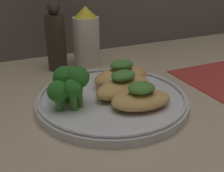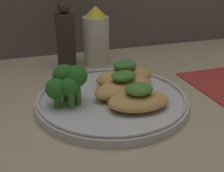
{
  "view_description": "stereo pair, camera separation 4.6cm",
  "coord_description": "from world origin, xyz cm",
  "views": [
    {
      "loc": [
        -17.66,
        -38.55,
        22.39
      ],
      "look_at": [
        0.0,
        0.0,
        3.4
      ],
      "focal_mm": 45.0,
      "sensor_mm": 36.0,
      "label": 1
    },
    {
      "loc": [
        -13.34,
        -40.24,
        22.39
      ],
      "look_at": [
        0.0,
        0.0,
        3.4
      ],
      "focal_mm": 45.0,
      "sensor_mm": 36.0,
      "label": 2
    }
  ],
  "objects": [
    {
      "name": "ground_plane",
      "position": [
        0.0,
        0.0,
        -0.5
      ],
      "size": [
        180.0,
        180.0,
        1.0
      ],
      "primitive_type": "cube",
      "color": "tan"
    },
    {
      "name": "plate",
      "position": [
        0.0,
        0.0,
        0.99
      ],
      "size": [
        25.42,
        25.42,
        2.0
      ],
      "color": "silver",
      "rests_on": "ground_plane"
    },
    {
      "name": "grilled_meat_front",
      "position": [
        2.63,
        -5.06,
        2.92
      ],
      "size": [
        10.15,
        6.83,
        4.06
      ],
      "color": "tan",
      "rests_on": "plate"
    },
    {
      "name": "grilled_meat_middle",
      "position": [
        2.03,
        0.49,
        3.07
      ],
      "size": [
        12.21,
        8.66,
        4.33
      ],
      "color": "tan",
      "rests_on": "plate"
    },
    {
      "name": "grilled_meat_back",
      "position": [
        3.76,
        4.04,
        3.2
      ],
      "size": [
        11.63,
        7.45,
        4.7
      ],
      "color": "tan",
      "rests_on": "plate"
    },
    {
      "name": "broccoli_bunch",
      "position": [
        -7.44,
        -0.22,
        5.27
      ],
      "size": [
        6.61,
        6.35,
        6.57
      ],
      "color": "#4C8E38",
      "rests_on": "plate"
    },
    {
      "name": "sauce_bottle",
      "position": [
        3.02,
        20.57,
        6.45
      ],
      "size": [
        5.91,
        5.91,
        13.48
      ],
      "color": "silver",
      "rests_on": "ground_plane"
    },
    {
      "name": "pepper_grinder",
      "position": [
        -3.94,
        20.57,
        6.68
      ],
      "size": [
        4.18,
        4.18,
        14.8
      ],
      "color": "#382D23",
      "rests_on": "ground_plane"
    }
  ]
}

